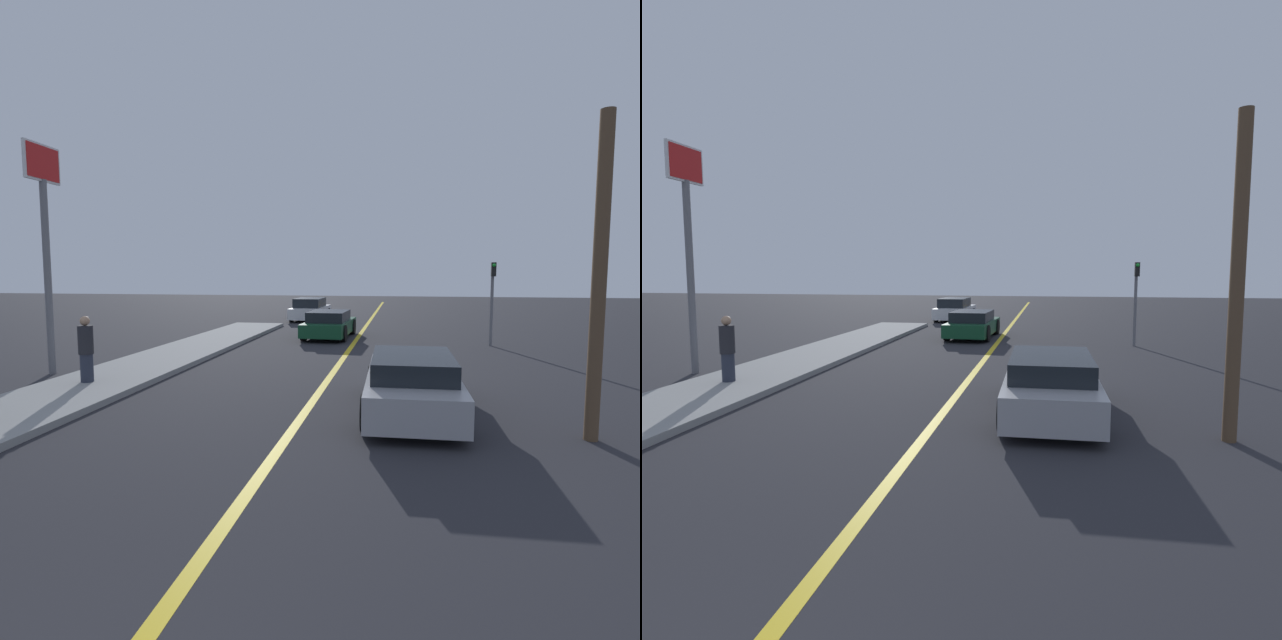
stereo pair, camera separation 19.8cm
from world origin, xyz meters
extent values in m
cube|color=gold|center=(0.00, 18.00, 0.00)|extent=(0.20, 60.00, 0.01)
cube|color=gray|center=(-5.81, 12.75, 0.08)|extent=(2.65, 25.50, 0.15)
cube|color=#9E9EA3|center=(2.23, 9.57, 0.52)|extent=(1.95, 4.63, 0.66)
cube|color=black|center=(2.23, 9.34, 1.06)|extent=(1.68, 2.56, 0.41)
cylinder|color=black|center=(1.32, 10.97, 0.35)|extent=(0.23, 0.70, 0.70)
cylinder|color=black|center=(3.08, 11.01, 0.35)|extent=(0.23, 0.70, 0.70)
cylinder|color=black|center=(1.38, 8.12, 0.35)|extent=(0.23, 0.70, 0.70)
cylinder|color=black|center=(3.14, 8.16, 0.35)|extent=(0.23, 0.70, 0.70)
cube|color=#144728|center=(-1.28, 21.22, 0.48)|extent=(2.02, 4.36, 0.57)
cube|color=black|center=(-1.28, 21.00, 0.99)|extent=(1.72, 2.42, 0.45)
cylinder|color=black|center=(-2.10, 22.58, 0.36)|extent=(0.25, 0.73, 0.72)
cylinder|color=black|center=(-0.36, 22.51, 0.36)|extent=(0.25, 0.73, 0.72)
cylinder|color=black|center=(-2.21, 19.93, 0.36)|extent=(0.25, 0.73, 0.72)
cylinder|color=black|center=(-0.47, 19.85, 0.36)|extent=(0.25, 0.73, 0.72)
cube|color=silver|center=(-3.66, 29.16, 0.50)|extent=(1.91, 4.60, 0.64)
cube|color=black|center=(-3.66, 28.93, 1.09)|extent=(1.63, 2.54, 0.54)
cylinder|color=black|center=(-4.46, 30.59, 0.32)|extent=(0.24, 0.64, 0.63)
cylinder|color=black|center=(-2.77, 30.54, 0.32)|extent=(0.24, 0.64, 0.63)
cylinder|color=black|center=(-4.54, 27.77, 0.32)|extent=(0.24, 0.64, 0.63)
cylinder|color=black|center=(-2.85, 27.72, 0.32)|extent=(0.24, 0.64, 0.63)
cylinder|color=#282D3D|center=(-5.96, 10.45, 0.52)|extent=(0.32, 0.32, 0.73)
cylinder|color=#232328|center=(-5.96, 10.45, 1.24)|extent=(0.37, 0.37, 0.73)
sphere|color=tan|center=(-5.96, 10.45, 1.73)|extent=(0.24, 0.24, 0.24)
cylinder|color=slate|center=(5.48, 19.73, 1.67)|extent=(0.12, 0.12, 3.34)
cube|color=black|center=(5.48, 19.55, 3.06)|extent=(0.18, 0.18, 0.55)
sphere|color=green|center=(5.48, 19.46, 3.23)|extent=(0.14, 0.14, 0.14)
cylinder|color=slate|center=(-8.05, 11.85, 2.78)|extent=(0.20, 0.20, 5.56)
cube|color=silver|center=(-8.05, 11.85, 6.01)|extent=(0.08, 1.38, 1.03)
cube|color=red|center=(-8.05, 11.85, 6.01)|extent=(0.12, 1.26, 0.91)
cylinder|color=brown|center=(5.34, 8.29, 2.84)|extent=(0.24, 0.24, 5.67)
camera|label=1|loc=(2.04, -0.98, 2.97)|focal=28.00mm
camera|label=2|loc=(2.23, -0.94, 2.97)|focal=28.00mm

